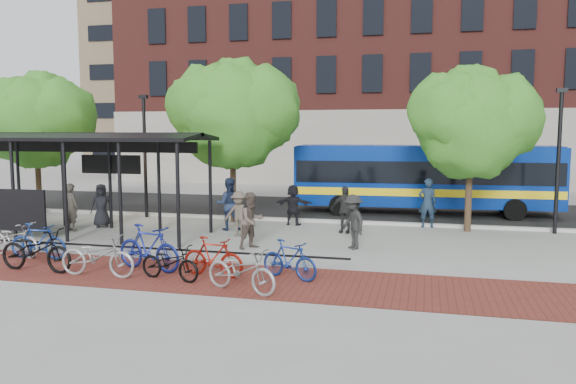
% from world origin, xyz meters
% --- Properties ---
extents(ground, '(160.00, 160.00, 0.00)m').
position_xyz_m(ground, '(0.00, 0.00, 0.00)').
color(ground, '#9E9E99').
rests_on(ground, ground).
extents(asphalt_street, '(160.00, 8.00, 0.01)m').
position_xyz_m(asphalt_street, '(0.00, 8.00, 0.01)').
color(asphalt_street, black).
rests_on(asphalt_street, ground).
extents(curb, '(160.00, 0.25, 0.12)m').
position_xyz_m(curb, '(0.00, 4.00, 0.06)').
color(curb, '#B7B7B2').
rests_on(curb, ground).
extents(brick_strip, '(24.00, 3.00, 0.01)m').
position_xyz_m(brick_strip, '(-2.00, -5.00, 0.00)').
color(brick_strip, maroon).
rests_on(brick_strip, ground).
extents(bike_rack_rail, '(12.00, 0.05, 0.95)m').
position_xyz_m(bike_rack_rail, '(-3.30, -4.10, 0.00)').
color(bike_rack_rail, black).
rests_on(bike_rack_rail, ground).
extents(building_brick, '(55.00, 14.00, 20.00)m').
position_xyz_m(building_brick, '(10.00, 26.00, 10.00)').
color(building_brick, maroon).
rests_on(building_brick, ground).
extents(building_tower, '(22.00, 22.00, 30.00)m').
position_xyz_m(building_tower, '(-16.00, 40.00, 15.00)').
color(building_tower, '#7A664C').
rests_on(building_tower, ground).
extents(bus_shelter, '(10.60, 3.07, 3.60)m').
position_xyz_m(bus_shelter, '(-8.13, -0.48, 3.00)').
color(bus_shelter, black).
rests_on(bus_shelter, ground).
extents(tree_a, '(4.90, 4.00, 6.18)m').
position_xyz_m(tree_a, '(-11.91, 3.35, 4.24)').
color(tree_a, '#382619').
rests_on(tree_a, ground).
extents(tree_b, '(5.15, 4.20, 6.47)m').
position_xyz_m(tree_b, '(-2.90, 3.35, 4.46)').
color(tree_b, '#382619').
rests_on(tree_b, ground).
extents(tree_c, '(4.66, 3.80, 5.92)m').
position_xyz_m(tree_c, '(6.09, 3.35, 4.05)').
color(tree_c, '#382619').
rests_on(tree_c, ground).
extents(lamp_post_left, '(0.35, 0.20, 5.12)m').
position_xyz_m(lamp_post_left, '(-7.00, 3.60, 2.75)').
color(lamp_post_left, black).
rests_on(lamp_post_left, ground).
extents(lamp_post_right, '(0.35, 0.20, 5.12)m').
position_xyz_m(lamp_post_right, '(9.00, 3.60, 2.75)').
color(lamp_post_right, black).
rests_on(lamp_post_right, ground).
extents(bus, '(11.27, 3.10, 3.01)m').
position_xyz_m(bus, '(4.41, 7.29, 1.73)').
color(bus, navy).
rests_on(bus, ground).
extents(bike_2, '(2.04, 1.04, 1.02)m').
position_xyz_m(bike_2, '(-7.12, -4.16, 0.51)').
color(bike_2, '#B2B2B5').
rests_on(bike_2, ground).
extents(bike_3, '(1.75, 0.59, 1.04)m').
position_xyz_m(bike_3, '(-6.20, -4.29, 0.52)').
color(bike_3, navy).
rests_on(bike_3, ground).
extents(bike_4, '(2.21, 0.89, 1.14)m').
position_xyz_m(bike_4, '(-5.31, -5.52, 0.57)').
color(bike_4, black).
rests_on(bike_4, ground).
extents(bike_6, '(2.04, 0.72, 1.07)m').
position_xyz_m(bike_6, '(-3.46, -5.61, 0.54)').
color(bike_6, '#949497').
rests_on(bike_6, ground).
extents(bike_7, '(2.11, 1.07, 1.22)m').
position_xyz_m(bike_7, '(-2.52, -4.73, 0.61)').
color(bike_7, navy).
rests_on(bike_7, ground).
extents(bike_8, '(1.78, 0.94, 0.89)m').
position_xyz_m(bike_8, '(-1.56, -5.48, 0.45)').
color(bike_8, black).
rests_on(bike_8, ground).
extents(bike_9, '(1.74, 0.72, 1.01)m').
position_xyz_m(bike_9, '(-0.66, -4.91, 0.51)').
color(bike_9, maroon).
rests_on(bike_9, ground).
extents(bike_10, '(2.04, 1.30, 1.01)m').
position_xyz_m(bike_10, '(0.46, -6.02, 0.51)').
color(bike_10, gray).
rests_on(bike_10, ground).
extents(bike_11, '(1.67, 1.05, 0.98)m').
position_xyz_m(bike_11, '(1.25, -4.68, 0.49)').
color(bike_11, navy).
rests_on(bike_11, ground).
extents(pedestrian_0, '(0.96, 0.86, 1.65)m').
position_xyz_m(pedestrian_0, '(-7.46, 0.94, 0.83)').
color(pedestrian_0, black).
rests_on(pedestrian_0, ground).
extents(pedestrian_1, '(0.75, 0.63, 1.75)m').
position_xyz_m(pedestrian_1, '(-8.08, -0.02, 0.87)').
color(pedestrian_1, '#3E3932').
rests_on(pedestrian_1, ground).
extents(pedestrian_2, '(1.12, 0.98, 1.93)m').
position_xyz_m(pedestrian_2, '(-2.55, 1.51, 0.97)').
color(pedestrian_2, '#1F2A48').
rests_on(pedestrian_2, ground).
extents(pedestrian_3, '(1.02, 0.59, 1.58)m').
position_xyz_m(pedestrian_3, '(-1.79, 0.40, 0.79)').
color(pedestrian_3, brown).
rests_on(pedestrian_3, ground).
extents(pedestrian_4, '(1.03, 0.53, 1.69)m').
position_xyz_m(pedestrian_4, '(1.68, 1.95, 0.84)').
color(pedestrian_4, '#282828').
rests_on(pedestrian_4, ground).
extents(pedestrian_5, '(1.49, 0.57, 1.58)m').
position_xyz_m(pedestrian_5, '(-0.49, 3.14, 0.79)').
color(pedestrian_5, black).
rests_on(pedestrian_5, ground).
extents(pedestrian_7, '(0.75, 0.56, 1.88)m').
position_xyz_m(pedestrian_7, '(4.56, 3.80, 0.94)').
color(pedestrian_7, '#1B2C40').
rests_on(pedestrian_7, ground).
extents(pedestrian_8, '(1.05, 1.08, 1.76)m').
position_xyz_m(pedestrian_8, '(-0.74, -1.41, 0.88)').
color(pedestrian_8, brown).
rests_on(pedestrian_8, ground).
extents(pedestrian_9, '(1.16, 1.26, 1.70)m').
position_xyz_m(pedestrian_9, '(2.33, -0.74, 0.85)').
color(pedestrian_9, black).
rests_on(pedestrian_9, ground).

